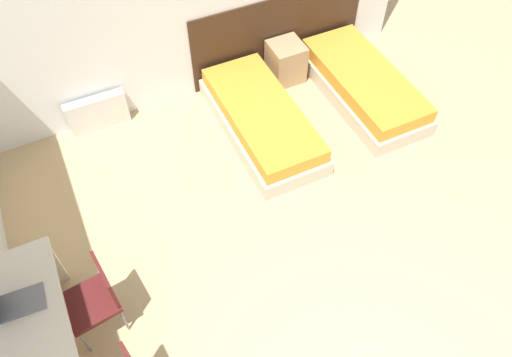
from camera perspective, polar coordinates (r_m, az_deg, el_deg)
wall_back at (r=5.92m, az=-9.19°, el=19.44°), size 6.03×0.05×2.70m
headboard_panel at (r=6.75m, az=2.53°, el=16.17°), size 2.40×0.03×1.07m
bed_near_window at (r=6.04m, az=0.66°, el=6.71°), size 0.86×1.95×0.40m
bed_near_door at (r=6.63m, az=12.14°, el=10.38°), size 0.86×1.95×0.40m
nightstand at (r=6.74m, az=3.43°, el=13.19°), size 0.43×0.43×0.53m
radiator at (r=6.37m, az=-17.65°, el=7.16°), size 0.72×0.12×0.45m
chair_near_laptop at (r=4.60m, az=-17.88°, el=-12.75°), size 0.48×0.48×0.87m
laptop at (r=4.46m, az=-26.05°, el=-12.50°), size 0.37×0.26×0.37m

